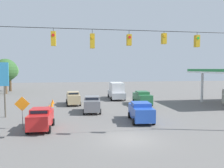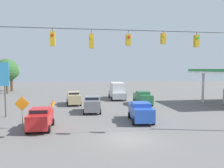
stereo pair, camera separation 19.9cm
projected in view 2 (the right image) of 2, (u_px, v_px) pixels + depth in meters
name	position (u px, v px, depth m)	size (l,w,h in m)	color
ground_plane	(128.00, 139.00, 16.21)	(140.00, 140.00, 0.00)	#605E5B
overhead_signal_span	(127.00, 63.00, 15.92)	(22.76, 0.38, 8.58)	slate
sedan_tan_withflow_far	(74.00, 98.00, 31.69)	(2.23, 4.47, 1.89)	tan
sedan_blue_crossing_near	(141.00, 111.00, 21.53)	(2.40, 4.58, 1.90)	#234CB2
box_truck_silver_oncoming_deep	(117.00, 91.00, 37.48)	(2.58, 6.45, 2.86)	#A8AAB2
sedan_grey_withflow_mid	(92.00, 104.00, 26.09)	(2.27, 4.07, 1.92)	slate
sedan_green_oncoming_far	(143.00, 98.00, 31.53)	(2.06, 4.60, 1.95)	#236038
sedan_red_parked_shoulder	(41.00, 118.00, 18.73)	(1.98, 3.83, 1.84)	red
traffic_cone_nearest	(39.00, 122.00, 19.94)	(0.44, 0.44, 0.73)	orange
traffic_cone_second	(44.00, 115.00, 22.78)	(0.44, 0.44, 0.73)	orange
traffic_cone_third	(46.00, 111.00, 25.08)	(0.44, 0.44, 0.73)	orange
traffic_cone_fourth	(50.00, 107.00, 27.66)	(0.44, 0.44, 0.73)	orange
traffic_cone_fifth	(52.00, 104.00, 30.10)	(0.44, 0.44, 0.73)	orange
traffic_cone_farthest	(53.00, 101.00, 32.45)	(0.44, 0.44, 0.73)	orange
work_zone_sign	(22.00, 106.00, 18.75)	(1.27, 0.06, 2.84)	slate
tree_horizon_left	(7.00, 70.00, 45.31)	(4.69, 4.69, 7.28)	brown
tree_horizon_right	(11.00, 71.00, 50.46)	(3.79, 3.79, 6.66)	#4C3823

